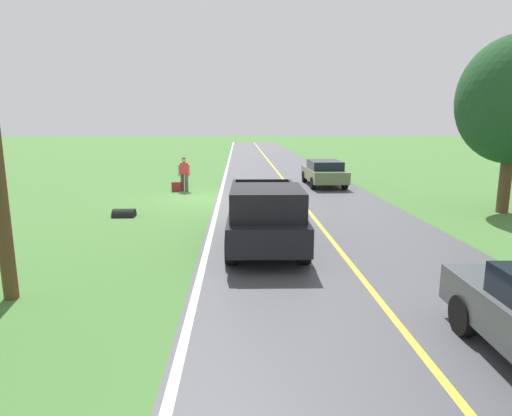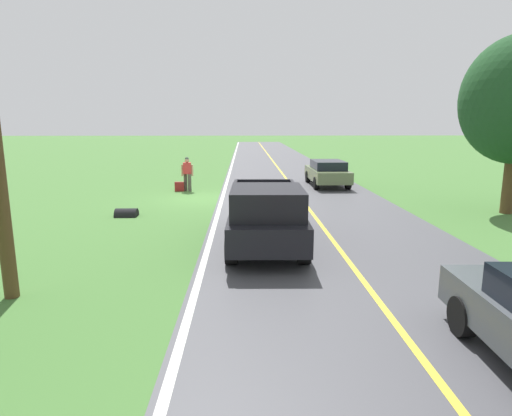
{
  "view_description": "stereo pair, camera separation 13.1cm",
  "coord_description": "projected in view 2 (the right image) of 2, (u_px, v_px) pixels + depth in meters",
  "views": [
    {
      "loc": [
        -1.71,
        19.64,
        3.45
      ],
      "look_at": [
        -2.11,
        9.59,
        1.45
      ],
      "focal_mm": 30.11,
      "sensor_mm": 36.0,
      "label": 1
    },
    {
      "loc": [
        -1.84,
        19.65,
        3.45
      ],
      "look_at": [
        -2.11,
        9.59,
        1.45
      ],
      "focal_mm": 30.11,
      "sensor_mm": 36.0,
      "label": 2
    }
  ],
  "objects": [
    {
      "name": "pickup_truck_passing",
      "position": [
        266.0,
        214.0,
        11.91
      ],
      "size": [
        2.18,
        5.44,
        1.82
      ],
      "color": "black",
      "rests_on": "ground"
    },
    {
      "name": "lane_edge_line",
      "position": [
        222.0,
        198.0,
        19.91
      ],
      "size": [
        0.16,
        117.6,
        0.0
      ],
      "primitive_type": "cube",
      "color": "silver",
      "rests_on": "ground"
    },
    {
      "name": "lane_centre_line",
      "position": [
        301.0,
        198.0,
        20.01
      ],
      "size": [
        0.14,
        117.6,
        0.0
      ],
      "primitive_type": "cube",
      "color": "gold",
      "rests_on": "ground"
    },
    {
      "name": "drainage_culvert",
      "position": [
        127.0,
        216.0,
        16.11
      ],
      "size": [
        0.8,
        0.6,
        0.6
      ],
      "primitive_type": "cylinder",
      "rotation": [
        0.0,
        1.57,
        0.0
      ],
      "color": "black",
      "rests_on": "ground"
    },
    {
      "name": "sedan_near_oncoming",
      "position": [
        327.0,
        172.0,
        23.8
      ],
      "size": [
        1.96,
        4.42,
        1.41
      ],
      "color": "#66754C",
      "rests_on": "ground"
    },
    {
      "name": "suitcase_carried",
      "position": [
        179.0,
        187.0,
        21.98
      ],
      "size": [
        0.47,
        0.23,
        0.48
      ],
      "primitive_type": "cube",
      "rotation": [
        0.0,
        0.0,
        1.64
      ],
      "color": "maroon",
      "rests_on": "ground"
    },
    {
      "name": "hitchhiker_walking",
      "position": [
        187.0,
        172.0,
        21.95
      ],
      "size": [
        0.62,
        0.51,
        1.75
      ],
      "color": "#4C473D",
      "rests_on": "ground"
    },
    {
      "name": "ground_plane",
      "position": [
        205.0,
        199.0,
        19.89
      ],
      "size": [
        200.0,
        200.0,
        0.0
      ],
      "primitive_type": "plane",
      "color": "#427033"
    },
    {
      "name": "road_surface",
      "position": [
        301.0,
        198.0,
        20.01
      ],
      "size": [
        7.69,
        120.0,
        0.0
      ],
      "primitive_type": "cube",
      "color": "#47474C",
      "rests_on": "ground"
    }
  ]
}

